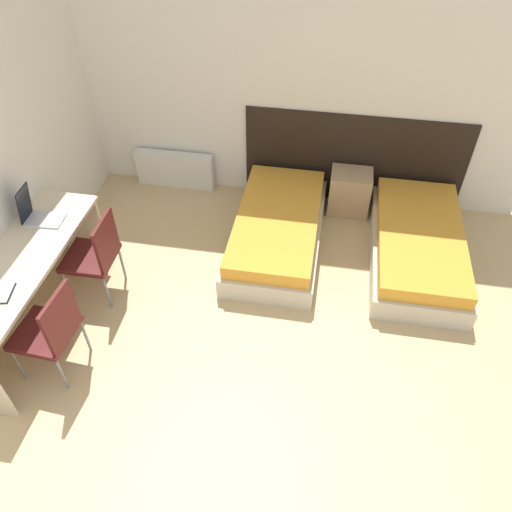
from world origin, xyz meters
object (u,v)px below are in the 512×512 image
nightstand (350,192)px  chair_near_notebook (50,329)px  bed_near_window (277,230)px  laptop (38,214)px  bed_near_door (418,245)px  chair_near_laptop (95,253)px

nightstand → chair_near_notebook: 3.58m
nightstand → chair_near_notebook: chair_near_notebook is taller
bed_near_window → chair_near_notebook: (-1.61, -1.93, 0.32)m
chair_near_notebook → laptop: bearing=121.2°
laptop → nightstand: bearing=26.8°
bed_near_door → chair_near_notebook: size_ratio=2.01×
chair_near_laptop → chair_near_notebook: (-0.00, -0.92, 0.00)m
bed_near_window → chair_near_laptop: 1.93m
nightstand → bed_near_door: bearing=-45.0°
chair_near_notebook → laptop: size_ratio=2.59×
nightstand → bed_near_window: bearing=-135.0°
bed_near_door → nightstand: 1.06m
bed_near_window → chair_near_notebook: bearing=-129.8°
nightstand → laptop: 3.39m
chair_near_notebook → nightstand: bearing=52.2°
bed_near_door → bed_near_window: bearing=180.0°
bed_near_door → chair_near_laptop: (-3.11, -1.01, 0.32)m
bed_near_door → chair_near_laptop: bearing=-162.0°
bed_near_window → chair_near_notebook: 2.53m
nightstand → chair_near_laptop: bearing=-143.3°
bed_near_window → laptop: size_ratio=5.19×
bed_near_window → laptop: (-2.13, -0.92, 0.65)m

